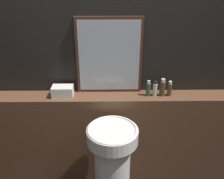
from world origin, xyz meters
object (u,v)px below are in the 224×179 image
Objects in this scene: conditioner_bottle at (155,89)px; lotion_bottle at (162,88)px; towel_stack at (63,91)px; mirror at (109,56)px; body_wash_bottle at (170,89)px; shampoo_bottle at (148,89)px; pedestal_sink at (112,165)px.

conditioner_bottle is 0.07m from lotion_bottle.
towel_stack is at bearing 180.00° from lotion_bottle.
conditioner_bottle is at bearing 180.00° from lotion_bottle.
towel_stack is 0.85m from conditioner_bottle.
lotion_bottle is (0.07, 0.00, 0.01)m from conditioner_bottle.
mirror is 0.53m from towel_stack.
conditioner_bottle reaches higher than body_wash_bottle.
shampoo_bottle reaches higher than towel_stack.
towel_stack is 1.34× the size of body_wash_bottle.
pedestal_sink is at bearing -131.39° from shampoo_bottle.
towel_stack reaches higher than pedestal_sink.
pedestal_sink is 4.60× the size of towel_stack.
body_wash_bottle is (0.99, 0.00, 0.02)m from towel_stack.
shampoo_bottle is at bearing 180.00° from body_wash_bottle.
shampoo_bottle is 0.89× the size of lotion_bottle.
lotion_bottle is (0.13, 0.00, 0.01)m from shampoo_bottle.
mirror is at bearing 92.77° from pedestal_sink.
mirror is 3.67× the size of towel_stack.
mirror is 4.88× the size of conditioner_bottle.
body_wash_bottle reaches higher than pedestal_sink.
lotion_bottle reaches higher than shampoo_bottle.
conditioner_bottle is at bearing 0.00° from towel_stack.
pedestal_sink is 1.25× the size of mirror.
conditioner_bottle is (0.42, -0.09, -0.28)m from mirror.
conditioner_bottle is (0.40, 0.38, 0.56)m from pedestal_sink.
shampoo_bottle is (0.36, -0.09, -0.28)m from mirror.
pedestal_sink is at bearing -40.02° from towel_stack.
shampoo_bottle reaches higher than conditioner_bottle.
towel_stack is 0.99m from body_wash_bottle.
body_wash_bottle is at bearing -9.54° from mirror.
body_wash_bottle is (0.13, 0.00, -0.00)m from conditioner_bottle.
body_wash_bottle is at bearing 0.00° from towel_stack.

